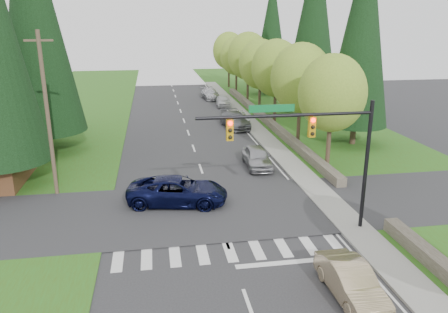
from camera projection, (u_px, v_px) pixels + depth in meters
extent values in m
plane|color=#28282B|center=(244.00, 291.00, 17.67)|extent=(120.00, 120.00, 0.00)
cube|color=#355316|center=(341.00, 144.00, 38.52)|extent=(14.00, 110.00, 0.06)
cube|color=#355316|center=(31.00, 159.00, 34.49)|extent=(14.00, 110.00, 0.06)
cube|color=#28282B|center=(215.00, 210.00, 25.20)|extent=(120.00, 8.00, 0.10)
cube|color=gray|center=(269.00, 141.00, 39.44)|extent=(1.80, 80.00, 0.13)
cube|color=gray|center=(259.00, 141.00, 39.31)|extent=(0.20, 80.00, 0.13)
cube|color=#4C4438|center=(265.00, 119.00, 47.16)|extent=(0.70, 40.00, 0.70)
cylinder|color=black|center=(366.00, 167.00, 22.01)|extent=(0.20, 0.20, 6.80)
cylinder|color=black|center=(286.00, 115.00, 20.51)|extent=(8.60, 0.16, 0.16)
cube|color=#0C662D|center=(272.00, 108.00, 20.35)|extent=(2.20, 0.04, 0.35)
cube|color=#BF8C0C|center=(312.00, 127.00, 20.89)|extent=(0.32, 0.24, 1.00)
sphere|color=#FF0C05|center=(313.00, 120.00, 20.66)|extent=(0.22, 0.22, 0.22)
cube|color=#BF8C0C|center=(230.00, 130.00, 20.27)|extent=(0.32, 0.24, 1.00)
sphere|color=#FF0C05|center=(230.00, 123.00, 20.04)|extent=(0.22, 0.22, 0.22)
cylinder|color=#473828|center=(48.00, 117.00, 26.01)|extent=(0.24, 0.24, 10.00)
cube|color=#473828|center=(39.00, 40.00, 24.71)|extent=(1.60, 0.10, 0.12)
cylinder|color=#38281C|center=(329.00, 138.00, 31.57)|extent=(0.32, 0.32, 4.76)
ellipsoid|color=olive|center=(332.00, 93.00, 30.62)|extent=(4.80, 4.80, 5.52)
cylinder|color=#38281C|center=(299.00, 116.00, 38.16)|extent=(0.32, 0.32, 4.93)
ellipsoid|color=olive|center=(301.00, 78.00, 37.17)|extent=(5.20, 5.20, 5.98)
cylinder|color=#38281C|center=(275.00, 102.00, 44.71)|extent=(0.32, 0.32, 5.04)
ellipsoid|color=olive|center=(276.00, 68.00, 43.69)|extent=(5.00, 5.00, 5.75)
cylinder|color=#38281C|center=(260.00, 92.00, 51.35)|extent=(0.32, 0.32, 4.82)
ellipsoid|color=olive|center=(260.00, 64.00, 50.38)|extent=(5.00, 5.00, 5.75)
cylinder|color=#38281C|center=(248.00, 83.00, 57.91)|extent=(0.32, 0.32, 5.15)
ellipsoid|color=olive|center=(248.00, 56.00, 56.87)|extent=(5.40, 5.40, 6.21)
cylinder|color=#38281C|center=(236.00, 78.00, 64.54)|extent=(0.32, 0.32, 4.70)
ellipsoid|color=olive|center=(237.00, 56.00, 63.59)|extent=(4.80, 4.80, 5.52)
cylinder|color=#38281C|center=(229.00, 72.00, 71.11)|extent=(0.32, 0.32, 4.98)
ellipsoid|color=olive|center=(229.00, 51.00, 70.11)|extent=(5.20, 5.20, 5.98)
cylinder|color=#38281C|center=(6.00, 172.00, 28.54)|extent=(0.50, 0.50, 2.00)
cylinder|color=#38281C|center=(48.00, 140.00, 36.24)|extent=(0.50, 0.50, 2.00)
cone|color=black|center=(32.00, 9.00, 33.18)|extent=(6.46, 6.46, 19.00)
cylinder|color=#38281C|center=(40.00, 125.00, 41.58)|extent=(0.50, 0.50, 2.00)
cone|color=black|center=(27.00, 23.00, 38.82)|extent=(5.78, 5.78, 17.00)
cylinder|color=#38281C|center=(353.00, 133.00, 38.38)|extent=(0.50, 0.50, 2.00)
cone|color=black|center=(362.00, 29.00, 35.77)|extent=(5.44, 5.44, 16.00)
cylinder|color=#38281C|center=(309.00, 104.00, 51.73)|extent=(0.50, 0.50, 2.00)
cone|color=black|center=(314.00, 18.00, 48.81)|extent=(6.12, 6.12, 18.00)
cylinder|color=#38281C|center=(270.00, 87.00, 64.76)|extent=(0.50, 0.50, 2.00)
cone|color=black|center=(272.00, 29.00, 62.30)|extent=(5.10, 5.10, 15.00)
imported|color=tan|center=(351.00, 282.00, 17.07)|extent=(1.57, 4.23, 1.38)
imported|color=black|center=(178.00, 191.00, 25.86)|extent=(6.29, 3.73, 1.64)
imported|color=#9F9FA4|center=(257.00, 157.00, 32.47)|extent=(1.94, 4.53, 1.53)
imported|color=slate|center=(235.00, 120.00, 44.51)|extent=(2.67, 5.53, 1.55)
imported|color=#BABABF|center=(238.00, 118.00, 46.31)|extent=(1.88, 4.04, 1.28)
imported|color=silver|center=(223.00, 101.00, 55.52)|extent=(1.99, 4.27, 1.42)
imported|color=#B2B2B7|center=(210.00, 94.00, 60.84)|extent=(2.53, 5.16, 1.45)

